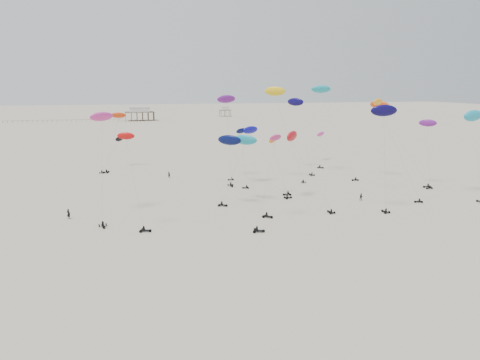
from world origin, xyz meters
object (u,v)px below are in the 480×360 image
object	(u,v)px
pavilion_main	(140,115)
spectator_0	(69,219)
pavilion_small	(225,112)
rig_9	(428,135)
rig_0	(102,141)
rig_4	(321,141)

from	to	relation	value
pavilion_main	spectator_0	world-z (taller)	pavilion_main
pavilion_small	rig_9	distance (m)	277.20
pavilion_main	rig_0	world-z (taller)	rig_0
rig_4	spectator_0	xyz separation A→B (m)	(-74.51, -51.04, -7.02)
rig_0	pavilion_main	bearing A→B (deg)	-103.01
pavilion_main	pavilion_small	bearing A→B (deg)	23.20
pavilion_small	rig_9	world-z (taller)	rig_9
rig_4	spectator_0	bearing A→B (deg)	-5.67
rig_4	spectator_0	world-z (taller)	rig_4
rig_9	spectator_0	bearing A→B (deg)	84.62
pavilion_main	rig_4	bearing A→B (deg)	-75.97
rig_4	rig_9	xyz separation A→B (m)	(11.19, -40.79, 6.12)
rig_0	spectator_0	distance (m)	16.61
rig_4	pavilion_small	bearing A→B (deg)	-134.55
rig_0	rig_4	size ratio (longest dim) A/B	1.21
pavilion_small	rig_4	world-z (taller)	rig_4
pavilion_small	rig_0	distance (m)	300.31
pavilion_small	rig_0	bearing A→B (deg)	-106.65
rig_4	rig_9	distance (m)	42.74
pavilion_main	pavilion_small	size ratio (longest dim) A/B	2.33
pavilion_main	rig_9	world-z (taller)	rig_9
pavilion_small	spectator_0	world-z (taller)	pavilion_small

